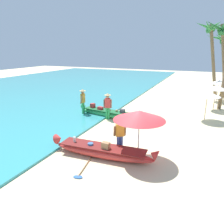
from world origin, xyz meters
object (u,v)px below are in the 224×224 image
boat_red_foreground (102,151)px  palm_tree_far_behind (211,36)px  paddle (84,168)px  boat_green_midground (106,113)px  patio_umbrella_large (139,115)px  palm_tree_leaning_seaward (222,40)px  person_tourist_customer (120,134)px  person_vendor_hatted (108,104)px  person_vendor_assistant (83,100)px  palm_tree_mid_cluster (224,46)px

boat_red_foreground → palm_tree_far_behind: bearing=75.7°
paddle → palm_tree_far_behind: bearing=75.9°
boat_green_midground → paddle: boat_green_midground is taller
patio_umbrella_large → palm_tree_leaning_seaward: size_ratio=0.32×
palm_tree_far_behind → person_tourist_customer: bearing=-102.7°
person_vendor_hatted → person_vendor_assistant: 2.04m
person_tourist_customer → palm_tree_mid_cluster: size_ratio=0.28×
person_vendor_assistant → palm_tree_leaning_seaward: 11.72m
person_vendor_assistant → palm_tree_far_behind: size_ratio=0.26×
person_vendor_hatted → patio_umbrella_large: (3.43, -4.33, 0.91)m
person_vendor_hatted → patio_umbrella_large: patio_umbrella_large is taller
person_vendor_hatted → paddle: person_vendor_hatted is taller
patio_umbrella_large → palm_tree_far_behind: 14.68m
person_vendor_assistant → paddle: 7.33m
person_tourist_customer → palm_tree_leaning_seaward: palm_tree_leaning_seaward is taller
person_tourist_customer → person_vendor_assistant: person_vendor_assistant is taller
person_vendor_assistant → palm_tree_far_behind: bearing=50.8°
person_vendor_hatted → palm_tree_far_behind: (5.68, 9.69, 4.60)m
person_vendor_hatted → paddle: 6.28m
boat_red_foreground → boat_green_midground: (-2.33, 5.29, -0.01)m
person_tourist_customer → paddle: 2.12m
patio_umbrella_large → boat_green_midground: bearing=128.0°
palm_tree_far_behind → paddle: 17.07m
boat_red_foreground → boat_green_midground: 5.78m
person_vendor_hatted → person_vendor_assistant: bearing=173.1°
palm_tree_leaning_seaward → palm_tree_far_behind: size_ratio=0.96×
person_tourist_customer → patio_umbrella_large: (0.88, -0.13, 1.00)m
boat_green_midground → person_vendor_hatted: person_vendor_hatted is taller
person_tourist_customer → person_vendor_assistant: size_ratio=0.89×
boat_red_foreground → palm_tree_far_behind: size_ratio=0.69×
patio_umbrella_large → palm_tree_mid_cluster: (3.43, 14.91, 2.87)m
palm_tree_leaning_seaward → person_tourist_customer: bearing=-109.2°
patio_umbrella_large → palm_tree_leaning_seaward: palm_tree_leaning_seaward is taller
palm_tree_mid_cluster → person_tourist_customer: bearing=-106.3°
boat_red_foreground → person_vendor_assistant: 6.50m
boat_green_midground → person_tourist_customer: (2.89, -4.69, 0.66)m
boat_green_midground → paddle: (2.10, -6.44, -0.23)m
palm_tree_leaning_seaward → paddle: size_ratio=3.51×
boat_red_foreground → patio_umbrella_large: bearing=18.0°
boat_green_midground → palm_tree_leaning_seaward: bearing=44.2°
person_vendor_assistant → patio_umbrella_large: patio_umbrella_large is taller
person_tourist_customer → person_vendor_assistant: 6.38m
paddle → person_vendor_hatted: bearing=106.4°
palm_tree_leaning_seaward → boat_green_midground: bearing=-135.8°
person_tourist_customer → palm_tree_mid_cluster: palm_tree_mid_cluster is taller
palm_tree_mid_cluster → palm_tree_far_behind: 1.69m
person_tourist_customer → palm_tree_far_behind: (3.13, 13.90, 4.69)m
palm_tree_leaning_seaward → paddle: palm_tree_leaning_seaward is taller
palm_tree_mid_cluster → palm_tree_far_behind: size_ratio=0.85×
person_vendor_hatted → palm_tree_mid_cluster: (6.86, 10.58, 3.79)m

